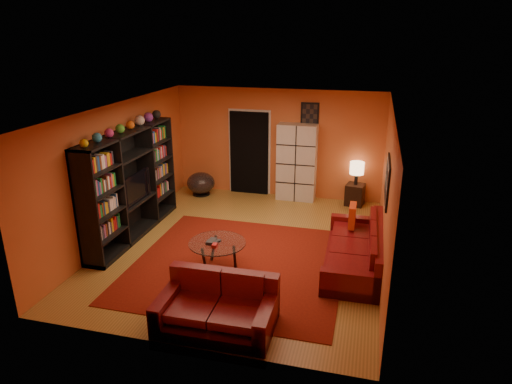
% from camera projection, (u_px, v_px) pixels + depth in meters
% --- Properties ---
extents(floor, '(6.00, 6.00, 0.00)m').
position_uv_depth(floor, '(244.00, 246.00, 8.66)').
color(floor, olive).
rests_on(floor, ground).
extents(ceiling, '(6.00, 6.00, 0.00)m').
position_uv_depth(ceiling, '(243.00, 109.00, 7.79)').
color(ceiling, white).
rests_on(ceiling, wall_back).
extents(wall_back, '(6.00, 0.00, 6.00)m').
position_uv_depth(wall_back, '(278.00, 143.00, 10.96)').
color(wall_back, '#C55B2B').
rests_on(wall_back, floor).
extents(wall_front, '(6.00, 0.00, 6.00)m').
position_uv_depth(wall_front, '(175.00, 257.00, 5.49)').
color(wall_front, '#C55B2B').
rests_on(wall_front, floor).
extents(wall_left, '(0.00, 6.00, 6.00)m').
position_uv_depth(wall_left, '(119.00, 171.00, 8.81)').
color(wall_left, '#C55B2B').
rests_on(wall_left, floor).
extents(wall_right, '(0.00, 6.00, 6.00)m').
position_uv_depth(wall_right, '(387.00, 193.00, 7.64)').
color(wall_right, '#C55B2B').
rests_on(wall_right, floor).
extents(rug, '(3.60, 3.60, 0.01)m').
position_uv_depth(rug, '(239.00, 264.00, 8.00)').
color(rug, '#58110A').
rests_on(rug, floor).
extents(doorway, '(0.95, 0.10, 2.04)m').
position_uv_depth(doorway, '(249.00, 153.00, 11.18)').
color(doorway, black).
rests_on(doorway, floor).
extents(wall_art_right, '(0.03, 1.00, 0.70)m').
position_uv_depth(wall_art_right, '(387.00, 181.00, 7.27)').
color(wall_art_right, black).
rests_on(wall_art_right, wall_right).
extents(wall_art_back, '(0.42, 0.03, 0.52)m').
position_uv_depth(wall_art_back, '(310.00, 114.00, 10.51)').
color(wall_art_back, black).
rests_on(wall_art_back, wall_back).
extents(entertainment_unit, '(0.45, 3.00, 2.10)m').
position_uv_depth(entertainment_unit, '(131.00, 184.00, 8.85)').
color(entertainment_unit, black).
rests_on(entertainment_unit, floor).
extents(tv, '(1.00, 0.13, 0.57)m').
position_uv_depth(tv, '(132.00, 188.00, 8.79)').
color(tv, black).
rests_on(tv, entertainment_unit).
extents(sofa, '(1.02, 2.40, 0.85)m').
position_uv_depth(sofa, '(360.00, 251.00, 7.87)').
color(sofa, '#550B0F').
rests_on(sofa, rug).
extents(loveseat, '(1.60, 0.98, 0.85)m').
position_uv_depth(loveseat, '(218.00, 306.00, 6.29)').
color(loveseat, '#550B0F').
rests_on(loveseat, rug).
extents(throw_pillow, '(0.12, 0.42, 0.42)m').
position_uv_depth(throw_pillow, '(352.00, 216.00, 8.45)').
color(throw_pillow, red).
rests_on(throw_pillow, sofa).
extents(coffee_table, '(0.97, 0.97, 0.48)m').
position_uv_depth(coffee_table, '(217.00, 245.00, 7.71)').
color(coffee_table, silver).
rests_on(coffee_table, floor).
extents(storage_cabinet, '(0.92, 0.41, 1.83)m').
position_uv_depth(storage_cabinet, '(297.00, 162.00, 10.79)').
color(storage_cabinet, beige).
rests_on(storage_cabinet, floor).
extents(bowl_chair, '(0.69, 0.69, 0.56)m').
position_uv_depth(bowl_chair, '(201.00, 183.00, 11.27)').
color(bowl_chair, black).
rests_on(bowl_chair, floor).
extents(side_table, '(0.47, 0.47, 0.50)m').
position_uv_depth(side_table, '(355.00, 195.00, 10.64)').
color(side_table, black).
rests_on(side_table, floor).
extents(table_lamp, '(0.32, 0.32, 0.54)m').
position_uv_depth(table_lamp, '(357.00, 169.00, 10.42)').
color(table_lamp, black).
rests_on(table_lamp, side_table).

